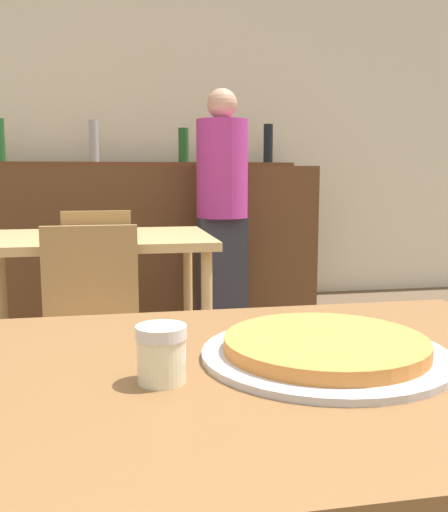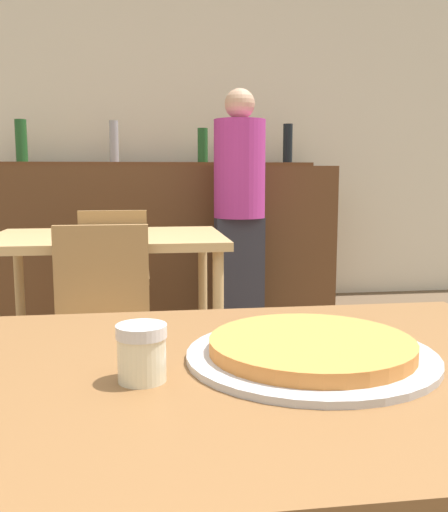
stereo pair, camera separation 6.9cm
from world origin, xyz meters
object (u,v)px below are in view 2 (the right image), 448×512
(chair_far_side_front, at_px, (101,317))
(pizza_tray, at_px, (311,350))
(person_standing, at_px, (239,203))
(cheese_shaker, at_px, (142,352))
(chair_far_side_back, at_px, (115,269))

(chair_far_side_front, relative_size, pizza_tray, 2.06)
(chair_far_side_front, distance_m, pizza_tray, 1.44)
(person_standing, bearing_deg, cheese_shaker, -102.37)
(pizza_tray, bearing_deg, cheese_shaker, -167.66)
(chair_far_side_front, distance_m, cheese_shaker, 1.44)
(pizza_tray, distance_m, person_standing, 2.90)
(cheese_shaker, bearing_deg, pizza_tray, 12.34)
(person_standing, bearing_deg, chair_far_side_front, -117.83)
(chair_far_side_front, height_order, person_standing, person_standing)
(chair_far_side_front, distance_m, chair_far_side_back, 1.13)
(chair_far_side_back, bearing_deg, chair_far_side_front, 90.00)
(pizza_tray, distance_m, cheese_shaker, 0.29)
(pizza_tray, relative_size, cheese_shaker, 4.84)
(pizza_tray, bearing_deg, chair_far_side_back, 100.19)
(pizza_tray, xyz_separation_m, person_standing, (0.36, 2.87, 0.10))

